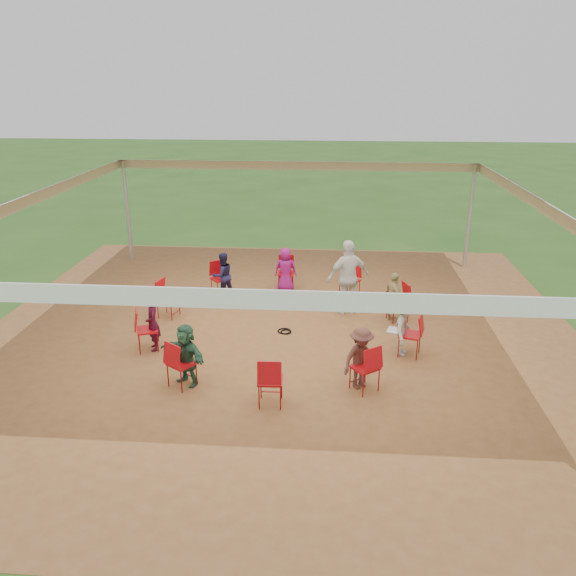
# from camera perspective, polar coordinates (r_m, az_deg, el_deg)

# --- Properties ---
(ground) EXTENTS (80.00, 80.00, 0.00)m
(ground) POSITION_cam_1_polar(r_m,az_deg,el_deg) (12.25, -0.83, -4.73)
(ground) COLOR #264B17
(ground) RESTS_ON ground
(dirt_patch) EXTENTS (13.00, 13.00, 0.00)m
(dirt_patch) POSITION_cam_1_polar(r_m,az_deg,el_deg) (12.25, -0.83, -4.70)
(dirt_patch) COLOR brown
(dirt_patch) RESTS_ON ground
(tent) EXTENTS (10.33, 10.33, 3.00)m
(tent) POSITION_cam_1_polar(r_m,az_deg,el_deg) (11.44, -0.89, 6.07)
(tent) COLOR #B2B2B7
(tent) RESTS_ON ground
(chair_0) EXTENTS (0.54, 0.53, 0.90)m
(chair_0) POSITION_cam_1_polar(r_m,az_deg,el_deg) (11.44, 12.29, -4.67)
(chair_0) COLOR #B30910
(chair_0) RESTS_ON ground
(chair_1) EXTENTS (0.56, 0.54, 0.90)m
(chair_1) POSITION_cam_1_polar(r_m,az_deg,el_deg) (12.99, 11.10, -1.44)
(chair_1) COLOR #B30910
(chair_1) RESTS_ON ground
(chair_2) EXTENTS (0.59, 0.60, 0.90)m
(chair_2) POSITION_cam_1_polar(r_m,az_deg,el_deg) (14.17, 6.29, 0.72)
(chair_2) COLOR #B30910
(chair_2) RESTS_ON ground
(chair_3) EXTENTS (0.43, 0.45, 0.90)m
(chair_3) POSITION_cam_1_polar(r_m,az_deg,el_deg) (14.65, -0.21, 1.52)
(chair_3) COLOR #B30910
(chair_3) RESTS_ON ground
(chair_4) EXTENTS (0.60, 0.61, 0.90)m
(chair_4) POSITION_cam_1_polar(r_m,az_deg,el_deg) (14.32, -6.86, 0.91)
(chair_4) COLOR #B30910
(chair_4) RESTS_ON ground
(chair_5) EXTENTS (0.54, 0.53, 0.90)m
(chair_5) POSITION_cam_1_polar(r_m,az_deg,el_deg) (13.26, -12.10, -1.06)
(chair_5) COLOR #B30910
(chair_5) RESTS_ON ground
(chair_6) EXTENTS (0.56, 0.54, 0.90)m
(chair_6) POSITION_cam_1_polar(r_m,az_deg,el_deg) (11.74, -14.10, -4.15)
(chair_6) COLOR #B30910
(chair_6) RESTS_ON ground
(chair_7) EXTENTS (0.59, 0.60, 0.90)m
(chair_7) POSITION_cam_1_polar(r_m,az_deg,el_deg) (10.28, -10.77, -7.57)
(chair_7) COLOR #B30910
(chair_7) RESTS_ON ground
(chair_8) EXTENTS (0.43, 0.45, 0.90)m
(chair_8) POSITION_cam_1_polar(r_m,az_deg,el_deg) (9.59, -1.80, -9.40)
(chair_8) COLOR #B30910
(chair_8) RESTS_ON ground
(chair_9) EXTENTS (0.60, 0.61, 0.90)m
(chair_9) POSITION_cam_1_polar(r_m,az_deg,el_deg) (10.07, 7.82, -8.01)
(chair_9) COLOR #B30910
(chair_9) RESTS_ON ground
(person_seated_0) EXTENTS (0.57, 0.82, 1.16)m
(person_seated_0) POSITION_cam_1_polar(r_m,az_deg,el_deg) (11.40, 11.74, -3.97)
(person_seated_0) COLOR #9D9B8C
(person_seated_0) RESTS_ON ground
(person_seated_1) EXTENTS (0.56, 0.76, 1.16)m
(person_seated_1) POSITION_cam_1_polar(r_m,az_deg,el_deg) (12.89, 10.67, -0.93)
(person_seated_1) COLOR tan
(person_seated_1) RESTS_ON ground
(person_seated_2) EXTENTS (0.58, 0.34, 1.16)m
(person_seated_2) POSITION_cam_1_polar(r_m,az_deg,el_deg) (14.49, -0.24, 1.88)
(person_seated_2) COLOR #811164
(person_seated_2) RESTS_ON ground
(person_seated_3) EXTENTS (0.65, 0.60, 1.16)m
(person_seated_3) POSITION_cam_1_polar(r_m,az_deg,el_deg) (14.17, -6.66, 1.29)
(person_seated_3) COLOR #1B193C
(person_seated_3) RESTS_ON ground
(person_seated_4) EXTENTS (0.41, 0.49, 1.16)m
(person_seated_4) POSITION_cam_1_polar(r_m,az_deg,el_deg) (11.68, -13.57, -3.49)
(person_seated_4) COLOR #3A081A
(person_seated_4) RESTS_ON ground
(person_seated_5) EXTENTS (1.12, 0.94, 1.16)m
(person_seated_5) POSITION_cam_1_polar(r_m,az_deg,el_deg) (10.29, -10.32, -6.66)
(person_seated_5) COLOR #28543B
(person_seated_5) RESTS_ON ground
(person_seated_6) EXTENTS (0.82, 0.75, 1.16)m
(person_seated_6) POSITION_cam_1_polar(r_m,az_deg,el_deg) (10.09, 7.41, -7.07)
(person_seated_6) COLOR #512C25
(person_seated_6) RESTS_ON ground
(standing_person) EXTENTS (1.17, 0.91, 1.78)m
(standing_person) POSITION_cam_1_polar(r_m,az_deg,el_deg) (13.09, 6.15, 1.09)
(standing_person) COLOR silver
(standing_person) RESTS_ON ground
(cable_coil) EXTENTS (0.34, 0.34, 0.03)m
(cable_coil) POSITION_cam_1_polar(r_m,az_deg,el_deg) (12.34, -0.31, -4.42)
(cable_coil) COLOR black
(cable_coil) RESTS_ON ground
(laptop) EXTENTS (0.33, 0.38, 0.22)m
(laptop) POSITION_cam_1_polar(r_m,az_deg,el_deg) (11.43, 10.93, -3.99)
(laptop) COLOR #B7B7BC
(laptop) RESTS_ON ground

